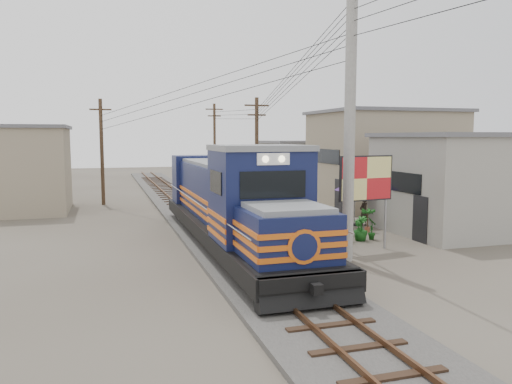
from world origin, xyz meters
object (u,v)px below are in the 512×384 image
object	(u,v)px
market_umbrella	(355,185)
vendor	(364,211)
locomotive	(232,205)
billboard	(366,181)

from	to	relation	value
market_umbrella	vendor	xyz separation A→B (m)	(0.39, -0.25, -1.32)
locomotive	billboard	distance (m)	5.42
locomotive	vendor	world-z (taller)	locomotive
vendor	market_umbrella	bearing A→B (deg)	-55.49
locomotive	market_umbrella	distance (m)	7.95
billboard	vendor	size ratio (longest dim) A/B	2.56
locomotive	vendor	distance (m)	8.28
market_umbrella	vendor	bearing A→B (deg)	-32.35
market_umbrella	vendor	size ratio (longest dim) A/B	1.83
market_umbrella	vendor	world-z (taller)	market_umbrella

